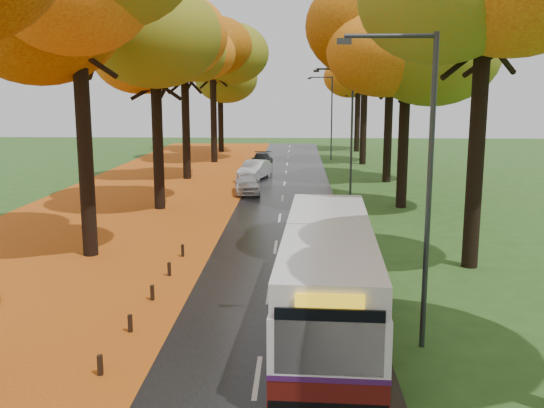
# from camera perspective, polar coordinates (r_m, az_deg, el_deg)

# --- Properties ---
(road) EXTENTS (6.50, 90.00, 0.04)m
(road) POSITION_cam_1_polar(r_m,az_deg,el_deg) (32.77, 0.77, -1.00)
(road) COLOR black
(road) RESTS_ON ground
(centre_line) EXTENTS (0.12, 90.00, 0.01)m
(centre_line) POSITION_cam_1_polar(r_m,az_deg,el_deg) (32.77, 0.77, -0.96)
(centre_line) COLOR silver
(centre_line) RESTS_ON road
(leaf_verge) EXTENTS (12.00, 90.00, 0.02)m
(leaf_verge) POSITION_cam_1_polar(r_m,az_deg,el_deg) (34.22, -14.47, -0.86)
(leaf_verge) COLOR #7D390B
(leaf_verge) RESTS_ON ground
(leaf_drift) EXTENTS (0.90, 90.00, 0.01)m
(leaf_drift) POSITION_cam_1_polar(r_m,az_deg,el_deg) (32.99, -4.53, -0.92)
(leaf_drift) COLOR #D55C15
(leaf_drift) RESTS_ON road
(trees_left) EXTENTS (9.20, 74.00, 13.88)m
(trees_left) POSITION_cam_1_polar(r_m,az_deg,el_deg) (35.22, -11.28, 15.17)
(trees_left) COLOR black
(trees_left) RESTS_ON ground
(trees_right) EXTENTS (9.30, 74.20, 13.96)m
(trees_right) POSITION_cam_1_polar(r_m,az_deg,el_deg) (34.72, 13.31, 15.41)
(trees_right) COLOR black
(trees_right) RESTS_ON ground
(bollard_row) EXTENTS (0.11, 23.51, 0.52)m
(bollard_row) POSITION_cam_1_polar(r_m,az_deg,el_deg) (14.15, -17.57, -16.56)
(bollard_row) COLOR black
(bollard_row) RESTS_ON ground
(streetlamp_near) EXTENTS (2.45, 0.18, 8.00)m
(streetlamp_near) POSITION_cam_1_polar(r_m,az_deg,el_deg) (15.51, 13.76, 3.30)
(streetlamp_near) COLOR #333538
(streetlamp_near) RESTS_ON ground
(streetlamp_mid) EXTENTS (2.45, 0.18, 8.00)m
(streetlamp_mid) POSITION_cam_1_polar(r_m,az_deg,el_deg) (37.27, 7.14, 7.60)
(streetlamp_mid) COLOR #333538
(streetlamp_mid) RESTS_ON ground
(streetlamp_far) EXTENTS (2.45, 0.18, 8.00)m
(streetlamp_far) POSITION_cam_1_polar(r_m,az_deg,el_deg) (59.20, 5.40, 8.71)
(streetlamp_far) COLOR #333538
(streetlamp_far) RESTS_ON ground
(bus) EXTENTS (2.96, 10.91, 2.84)m
(bus) POSITION_cam_1_polar(r_m,az_deg,el_deg) (17.31, 5.28, -6.50)
(bus) COLOR #4D100C
(bus) RESTS_ON road
(car_white) EXTENTS (2.04, 4.10, 1.34)m
(car_white) POSITION_cam_1_polar(r_m,az_deg,el_deg) (39.42, -2.37, 1.98)
(car_white) COLOR silver
(car_white) RESTS_ON road
(car_silver) EXTENTS (2.51, 4.54, 1.42)m
(car_silver) POSITION_cam_1_polar(r_m,az_deg,el_deg) (45.81, -1.64, 3.24)
(car_silver) COLOR #A5A7AD
(car_silver) RESTS_ON road
(car_dark) EXTENTS (1.84, 4.44, 1.28)m
(car_dark) POSITION_cam_1_polar(r_m,az_deg,el_deg) (52.52, -0.95, 4.11)
(car_dark) COLOR black
(car_dark) RESTS_ON road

